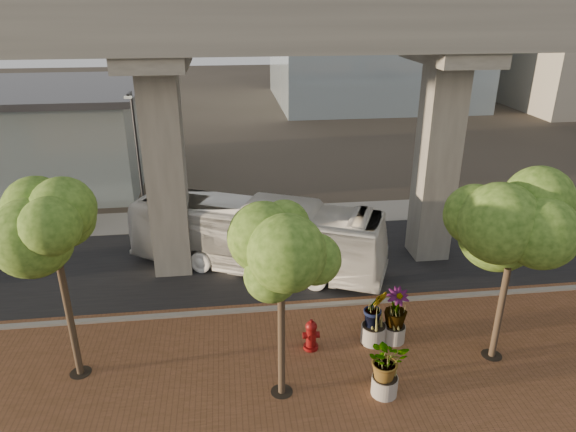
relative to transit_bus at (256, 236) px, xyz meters
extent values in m
plane|color=#342E26|center=(2.26, -1.65, -1.62)|extent=(160.00, 160.00, 0.00)
cube|color=brown|center=(2.26, -9.65, -1.59)|extent=(70.00, 13.00, 0.06)
cube|color=black|center=(2.26, 0.35, -1.60)|extent=(90.00, 8.00, 0.04)
cube|color=gray|center=(2.26, -3.65, -1.54)|extent=(70.00, 0.25, 0.16)
cube|color=gray|center=(2.26, 5.85, -1.59)|extent=(90.00, 3.00, 0.06)
cube|color=gray|center=(2.26, -1.25, 8.88)|extent=(72.00, 2.40, 1.80)
cube|color=gray|center=(2.26, 1.95, 8.88)|extent=(72.00, 2.40, 1.80)
imported|color=white|center=(0.00, 0.00, 0.00)|extent=(11.72, 7.23, 3.24)
cylinder|color=#670B0C|center=(1.47, -6.25, -1.50)|extent=(0.53, 0.53, 0.12)
cylinder|color=#670B0C|center=(1.47, -6.25, -1.07)|extent=(0.35, 0.35, 0.85)
sphere|color=#670B0C|center=(1.47, -6.25, -0.65)|extent=(0.41, 0.41, 0.41)
cylinder|color=#670B0C|center=(1.47, -6.25, -0.46)|extent=(0.12, 0.12, 0.15)
cylinder|color=#670B0C|center=(1.47, -6.25, -1.00)|extent=(0.59, 0.24, 0.24)
cylinder|color=#A7A497|center=(3.37, -8.77, -1.24)|extent=(0.82, 0.82, 0.63)
imported|color=#2C4E14|center=(3.37, -8.77, -0.25)|extent=(1.81, 1.81, 1.36)
cylinder|color=gray|center=(4.51, -6.18, -1.25)|extent=(0.80, 0.80, 0.63)
imported|color=#2C4E14|center=(4.51, -6.18, -0.20)|extent=(1.97, 1.97, 1.47)
cylinder|color=#A7A297|center=(3.75, -6.17, -1.21)|extent=(0.89, 0.89, 0.69)
imported|color=#2C4E14|center=(3.75, -6.17, -0.13)|extent=(1.97, 1.97, 1.48)
cylinder|color=#473828|center=(-6.30, -6.59, 0.45)|extent=(0.22, 0.22, 4.02)
cylinder|color=black|center=(-6.30, -6.59, -1.55)|extent=(0.70, 0.70, 0.01)
cylinder|color=#473828|center=(0.21, -8.30, 0.34)|extent=(0.22, 0.22, 3.80)
cylinder|color=black|center=(0.21, -8.30, -1.55)|extent=(0.70, 0.70, 0.01)
cylinder|color=#473828|center=(7.64, -7.42, 0.15)|extent=(0.22, 0.22, 3.42)
cylinder|color=black|center=(7.64, -7.42, -1.55)|extent=(0.70, 0.70, 0.01)
cylinder|color=#2A2A2E|center=(-5.74, 5.71, 1.98)|extent=(0.12, 0.12, 7.12)
cube|color=#2A2A2E|center=(-5.74, 5.27, 5.54)|extent=(0.13, 0.89, 0.13)
cube|color=silver|center=(-5.74, 4.82, 5.45)|extent=(0.36, 0.18, 0.11)
cylinder|color=#2A2B2F|center=(11.25, 4.56, 3.00)|extent=(0.16, 0.16, 9.15)
cube|color=#2A2B2F|center=(11.25, 3.99, 7.57)|extent=(0.17, 1.14, 0.17)
cube|color=silver|center=(11.25, 3.42, 7.46)|extent=(0.46, 0.23, 0.14)
camera|label=1|loc=(-1.16, -20.90, 9.85)|focal=32.00mm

